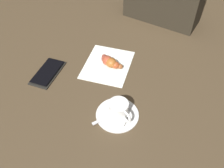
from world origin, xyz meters
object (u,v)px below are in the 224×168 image
Objects in this scene: espresso_cup at (119,109)px; napkin at (108,65)px; sugar_packet at (116,120)px; cell_phone at (48,72)px; croissant at (110,62)px; saucer at (117,114)px; teaspoon at (119,111)px.

espresso_cup is 0.24m from napkin.
espresso_cup reaches higher than napkin.
cell_phone is at bearing 161.14° from sugar_packet.
espresso_cup is 0.38× the size of napkin.
sugar_packet reaches higher than cell_phone.
sugar_packet is 0.70× the size of croissant.
croissant is (-0.22, -0.05, -0.01)m from espresso_cup.
espresso_cup is (0.00, 0.00, 0.03)m from saucer.
croissant is at bearing 116.59° from sugar_packet.
teaspoon is 0.31m from cell_phone.
espresso_cup reaches higher than cell_phone.
napkin is 2.23× the size of croissant.
saucer is 0.31m from cell_phone.
croissant is 0.23m from cell_phone.
teaspoon is 1.96× the size of sugar_packet.
sugar_packet is at bearing -16.89° from espresso_cup.
napkin is (-0.23, -0.05, -0.00)m from saucer.
teaspoon reaches higher than sugar_packet.
saucer is at bearing 13.15° from napkin.
teaspoon is 0.76× the size of cell_phone.
saucer is at bearing -33.97° from teaspoon.
croissant is at bearing 73.02° from napkin.
espresso_cup reaches higher than sugar_packet.
teaspoon is 0.61× the size of napkin.
croissant is at bearing -167.88° from espresso_cup.
espresso_cup is at bearing 14.06° from napkin.
teaspoon is at bearing 146.03° from saucer.
sugar_packet is at bearing 53.72° from cell_phone.
croissant reaches higher than saucer.
napkin is at bearing -165.94° from espresso_cup.
saucer is at bearing -114.16° from espresso_cup.
croissant is at bearing 105.67° from cell_phone.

